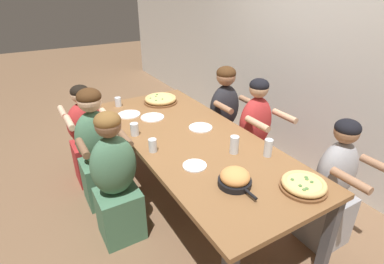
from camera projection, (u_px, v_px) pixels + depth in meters
name	position (u px, v px, depth m)	size (l,w,h in m)	color
ground_plane	(192.00, 204.00, 2.99)	(18.00, 18.00, 0.00)	brown
restaurant_back_panel	(325.00, 25.00, 2.97)	(10.00, 0.06, 3.20)	silver
dining_table	(192.00, 144.00, 2.68)	(2.45, 1.01, 0.75)	brown
pizza_board_main	(304.00, 185.00, 1.97)	(0.31, 0.31, 0.06)	brown
pizza_board_second	(161.00, 100.00, 3.40)	(0.38, 0.38, 0.07)	brown
skillet_bowl	(235.00, 178.00, 2.00)	(0.33, 0.23, 0.12)	black
empty_plate_a	(152.00, 117.00, 3.02)	(0.23, 0.23, 0.02)	white
empty_plate_b	(195.00, 166.00, 2.23)	(0.18, 0.18, 0.02)	white
empty_plate_c	(129.00, 114.00, 3.09)	(0.23, 0.23, 0.02)	white
empty_plate_d	(201.00, 128.00, 2.81)	(0.22, 0.22, 0.02)	white
drinking_glass_a	(234.00, 146.00, 2.38)	(0.07, 0.07, 0.15)	silver
drinking_glass_b	(153.00, 146.00, 2.41)	(0.07, 0.07, 0.11)	silver
drinking_glass_c	(135.00, 129.00, 2.66)	(0.07, 0.07, 0.11)	silver
drinking_glass_d	(268.00, 149.00, 2.34)	(0.07, 0.07, 0.14)	silver
drinking_glass_e	(118.00, 102.00, 3.29)	(0.07, 0.07, 0.10)	silver
diner_far_right	(332.00, 191.00, 2.36)	(0.51, 0.40, 1.12)	#99999E
diner_near_midleft	(98.00, 152.00, 2.81)	(0.51, 0.40, 1.18)	#477556
diner_far_midleft	(224.00, 120.00, 3.46)	(0.51, 0.40, 1.18)	#232328
diner_near_left	(88.00, 140.00, 3.16)	(0.51, 0.40, 1.09)	#B22D2D
diner_far_center	(254.00, 140.00, 3.06)	(0.51, 0.40, 1.18)	#B22D2D
diner_near_center	(116.00, 184.00, 2.40)	(0.51, 0.40, 1.16)	#477556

